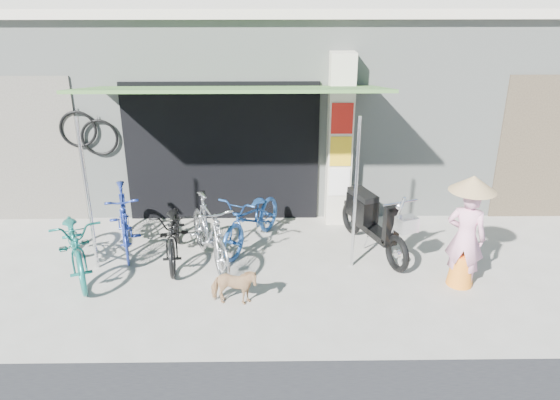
{
  "coord_description": "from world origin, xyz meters",
  "views": [
    {
      "loc": [
        -0.31,
        -6.62,
        4.16
      ],
      "look_at": [
        -0.2,
        1.0,
        1.0
      ],
      "focal_mm": 35.0,
      "sensor_mm": 36.0,
      "label": 1
    }
  ],
  "objects_px": {
    "bike_silver": "(210,233)",
    "bike_teal": "(76,243)",
    "bike_blue": "(124,219)",
    "moped": "(372,221)",
    "street_dog": "(234,287)",
    "bike_navy": "(252,219)",
    "bike_black": "(174,232)",
    "nun": "(466,232)"
  },
  "relations": [
    {
      "from": "bike_silver",
      "to": "bike_teal",
      "type": "bearing_deg",
      "value": 163.64
    },
    {
      "from": "bike_blue",
      "to": "moped",
      "type": "bearing_deg",
      "value": -16.62
    },
    {
      "from": "street_dog",
      "to": "bike_teal",
      "type": "bearing_deg",
      "value": 74.19
    },
    {
      "from": "bike_silver",
      "to": "moped",
      "type": "relative_size",
      "value": 0.96
    },
    {
      "from": "street_dog",
      "to": "moped",
      "type": "height_order",
      "value": "moped"
    },
    {
      "from": "bike_navy",
      "to": "street_dog",
      "type": "height_order",
      "value": "bike_navy"
    },
    {
      "from": "bike_navy",
      "to": "moped",
      "type": "height_order",
      "value": "moped"
    },
    {
      "from": "bike_blue",
      "to": "bike_black",
      "type": "distance_m",
      "value": 0.92
    },
    {
      "from": "bike_teal",
      "to": "nun",
      "type": "bearing_deg",
      "value": -28.37
    },
    {
      "from": "bike_silver",
      "to": "street_dog",
      "type": "height_order",
      "value": "bike_silver"
    },
    {
      "from": "street_dog",
      "to": "moped",
      "type": "relative_size",
      "value": 0.34
    },
    {
      "from": "bike_teal",
      "to": "bike_navy",
      "type": "height_order",
      "value": "bike_teal"
    },
    {
      "from": "bike_teal",
      "to": "nun",
      "type": "distance_m",
      "value": 5.63
    },
    {
      "from": "bike_navy",
      "to": "nun",
      "type": "xyz_separation_m",
      "value": [
        3.04,
        -1.28,
        0.35
      ]
    },
    {
      "from": "bike_blue",
      "to": "moped",
      "type": "relative_size",
      "value": 0.92
    },
    {
      "from": "bike_black",
      "to": "bike_navy",
      "type": "distance_m",
      "value": 1.28
    },
    {
      "from": "bike_blue",
      "to": "street_dog",
      "type": "xyz_separation_m",
      "value": [
        1.86,
        -1.66,
        -0.25
      ]
    },
    {
      "from": "bike_teal",
      "to": "nun",
      "type": "height_order",
      "value": "nun"
    },
    {
      "from": "bike_teal",
      "to": "bike_silver",
      "type": "height_order",
      "value": "bike_silver"
    },
    {
      "from": "moped",
      "to": "street_dog",
      "type": "bearing_deg",
      "value": -164.28
    },
    {
      "from": "nun",
      "to": "bike_silver",
      "type": "bearing_deg",
      "value": 16.32
    },
    {
      "from": "moped",
      "to": "bike_blue",
      "type": "bearing_deg",
      "value": 157.93
    },
    {
      "from": "bike_blue",
      "to": "bike_silver",
      "type": "height_order",
      "value": "bike_silver"
    },
    {
      "from": "bike_silver",
      "to": "bike_navy",
      "type": "xyz_separation_m",
      "value": [
        0.62,
        0.67,
        -0.07
      ]
    },
    {
      "from": "bike_black",
      "to": "nun",
      "type": "bearing_deg",
      "value": -17.93
    },
    {
      "from": "bike_silver",
      "to": "street_dog",
      "type": "distance_m",
      "value": 1.21
    },
    {
      "from": "bike_black",
      "to": "nun",
      "type": "distance_m",
      "value": 4.33
    },
    {
      "from": "bike_black",
      "to": "moped",
      "type": "relative_size",
      "value": 0.92
    },
    {
      "from": "bike_teal",
      "to": "bike_silver",
      "type": "xyz_separation_m",
      "value": [
        1.95,
        0.22,
        0.04
      ]
    },
    {
      "from": "moped",
      "to": "bike_black",
      "type": "bearing_deg",
      "value": 163.72
    },
    {
      "from": "bike_navy",
      "to": "bike_silver",
      "type": "bearing_deg",
      "value": -106.55
    },
    {
      "from": "bike_blue",
      "to": "bike_black",
      "type": "height_order",
      "value": "bike_blue"
    },
    {
      "from": "bike_navy",
      "to": "bike_blue",
      "type": "bearing_deg",
      "value": -150.59
    },
    {
      "from": "bike_silver",
      "to": "moped",
      "type": "xyz_separation_m",
      "value": [
        2.55,
        0.48,
        -0.04
      ]
    },
    {
      "from": "bike_blue",
      "to": "bike_navy",
      "type": "distance_m",
      "value": 2.05
    },
    {
      "from": "bike_black",
      "to": "bike_silver",
      "type": "relative_size",
      "value": 0.96
    },
    {
      "from": "bike_black",
      "to": "street_dog",
      "type": "height_order",
      "value": "bike_black"
    },
    {
      "from": "bike_blue",
      "to": "bike_navy",
      "type": "height_order",
      "value": "bike_blue"
    },
    {
      "from": "moped",
      "to": "bike_navy",
      "type": "bearing_deg",
      "value": 153.58
    },
    {
      "from": "bike_silver",
      "to": "nun",
      "type": "bearing_deg",
      "value": -32.41
    },
    {
      "from": "bike_blue",
      "to": "nun",
      "type": "distance_m",
      "value": 5.23
    },
    {
      "from": "street_dog",
      "to": "bike_navy",
      "type": "bearing_deg",
      "value": -1.85
    }
  ]
}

